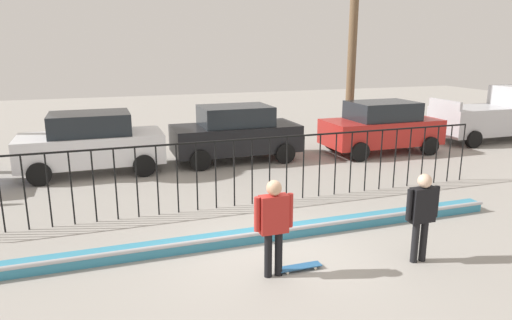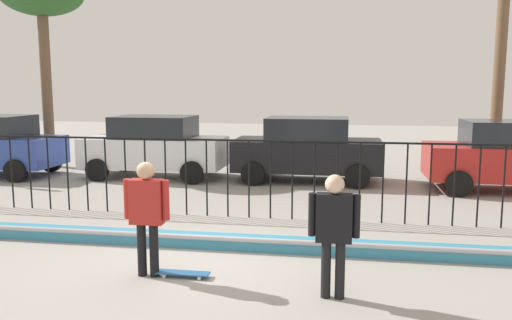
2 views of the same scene
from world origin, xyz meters
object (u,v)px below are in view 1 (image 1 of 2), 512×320
skateboard (300,267)px  pickup_truck (493,116)px  parked_car_black (235,133)px  skateboarder (274,220)px  parked_car_red (381,127)px  camera_operator (422,210)px  parked_car_white (92,142)px

skateboard → pickup_truck: pickup_truck is taller
parked_car_black → skateboarder: bearing=-101.6°
skateboarder → pickup_truck: bearing=34.7°
skateboarder → parked_car_red: parked_car_red is taller
skateboard → camera_operator: size_ratio=0.48×
skateboarder → camera_operator: bearing=-4.6°
parked_car_black → parked_car_red: 5.49m
parked_car_red → parked_car_white: bearing=179.6°
camera_operator → parked_car_red: size_ratio=0.39×
parked_car_black → camera_operator: bearing=-82.9°
skateboarder → camera_operator: size_ratio=1.03×
parked_car_black → pickup_truck: (11.18, -0.18, 0.06)m
camera_operator → pickup_truck: (10.23, 8.40, 0.03)m
parked_car_red → pickup_truck: bearing=6.8°
skateboarder → camera_operator: 2.77m
camera_operator → parked_car_red: bearing=-92.7°
parked_car_red → pickup_truck: 5.74m
parked_car_white → parked_car_black: 4.69m
skateboarder → skateboard: skateboarder is taller
camera_operator → parked_car_black: size_ratio=0.39×
pickup_truck → parked_car_white: bearing=-178.3°
skateboard → parked_car_white: bearing=102.4°
skateboarder → parked_car_red: (7.24, 7.60, -0.07)m
camera_operator → parked_car_red: parked_car_red is taller
skateboarder → camera_operator: skateboarder is taller
skateboarder → parked_car_white: (-2.90, 8.11, -0.07)m
skateboarder → skateboard: bearing=7.1°
skateboarder → pickup_truck: size_ratio=0.37×
camera_operator → parked_car_black: (-0.95, 8.57, -0.04)m
parked_car_white → pickup_truck: pickup_truck is taller
skateboard → parked_car_white: size_ratio=0.19×
skateboard → parked_car_red: size_ratio=0.19×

